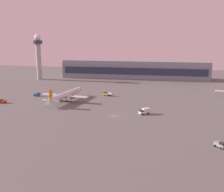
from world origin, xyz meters
The scene contains 9 objects.
ground_plane centered at (0.00, 0.00, 0.00)m, with size 416.00×416.00×0.00m, color #605E5B.
terminal_building centered at (-4.28, 129.71, 8.09)m, with size 134.14×22.40×16.40m.
control_tower centered at (-88.82, 106.40, 23.16)m, with size 8.00×8.00×40.19m.
airplane_mid_apron centered at (-35.52, 26.31, 3.80)m, with size 30.57×39.10×10.05m.
maintenance_van centered at (-58.89, 37.33, 1.18)m, with size 4.26×2.25×2.25m.
fuel_truck centered at (-13.18, 47.14, 1.37)m, with size 6.64×3.94×2.35m.
cargo_loader centered at (45.10, -33.43, 1.18)m, with size 4.23×4.39×2.25m.
baggage_tractor centered at (-70.51, 15.15, 1.18)m, with size 4.50×2.96×2.25m.
catering_truck centered at (14.53, 6.57, 1.58)m, with size 5.95×5.23×3.05m.
Camera 1 is at (25.13, -137.76, 40.37)m, focal length 46.42 mm.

